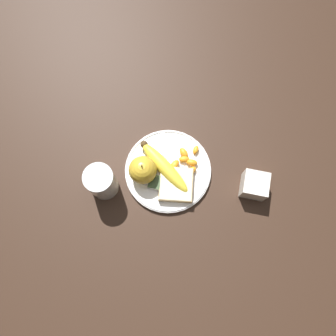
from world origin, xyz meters
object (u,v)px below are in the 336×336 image
at_px(banana, 164,166).
at_px(jam_packet, 155,183).
at_px(apple, 143,170).
at_px(condiment_caddy, 254,186).
at_px(plate, 168,170).
at_px(juice_glass, 102,182).
at_px(bread_slice, 176,185).
at_px(fork, 165,168).

distance_m(banana, jam_packet, 0.05).
relative_size(apple, condiment_caddy, 1.29).
bearing_deg(plate, juice_glass, -64.27).
height_order(plate, bread_slice, bread_slice).
bearing_deg(condiment_caddy, banana, -91.59).
relative_size(apple, fork, 0.45).
bearing_deg(condiment_caddy, juice_glass, -79.38).
distance_m(apple, banana, 0.06).
xyz_separation_m(juice_glass, condiment_caddy, (-0.08, 0.40, -0.02)).
relative_size(plate, fork, 1.28).
xyz_separation_m(plate, juice_glass, (0.08, -0.16, 0.04)).
bearing_deg(condiment_caddy, apple, -86.04).
bearing_deg(jam_packet, juice_glass, -76.15).
bearing_deg(juice_glass, fork, 117.78).
height_order(apple, bread_slice, apple).
distance_m(juice_glass, fork, 0.18).
bearing_deg(jam_packet, banana, 162.37).
height_order(banana, condiment_caddy, condiment_caddy).
distance_m(apple, jam_packet, 0.05).
height_order(juice_glass, condiment_caddy, juice_glass).
distance_m(fork, jam_packet, 0.05).
xyz_separation_m(banana, fork, (0.00, 0.00, -0.02)).
bearing_deg(banana, apple, -61.82).
relative_size(plate, banana, 1.41).
xyz_separation_m(banana, jam_packet, (0.05, -0.02, -0.01)).
distance_m(plate, banana, 0.03).
bearing_deg(juice_glass, banana, 118.56).
height_order(apple, jam_packet, apple).
xyz_separation_m(juice_glass, jam_packet, (-0.03, 0.14, -0.03)).
xyz_separation_m(apple, bread_slice, (0.01, 0.09, -0.03)).
distance_m(plate, fork, 0.01).
height_order(apple, fork, apple).
height_order(banana, jam_packet, banana).
bearing_deg(banana, juice_glass, -61.44).
bearing_deg(apple, jam_packet, 60.17).
bearing_deg(juice_glass, jam_packet, 103.85).
relative_size(bread_slice, jam_packet, 2.71).
height_order(plate, juice_glass, juice_glass).
xyz_separation_m(plate, banana, (-0.00, -0.01, 0.02)).
bearing_deg(fork, juice_glass, -76.96).
bearing_deg(banana, bread_slice, 44.82).
relative_size(juice_glass, fork, 0.56).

